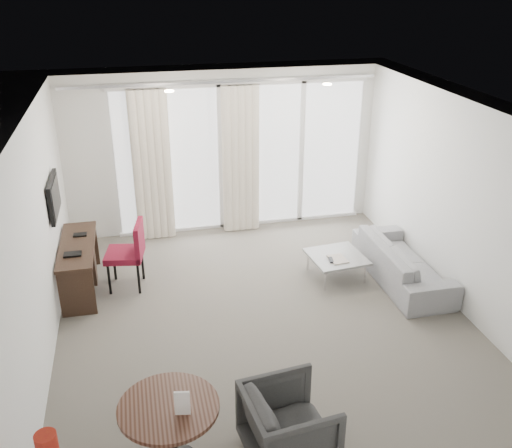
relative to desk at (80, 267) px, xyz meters
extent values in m
cube|color=#5E594F|center=(2.26, -1.40, -0.34)|extent=(5.00, 6.00, 0.00)
cube|color=white|center=(2.26, -1.40, 2.26)|extent=(5.00, 6.00, 0.00)
cube|color=silver|center=(-0.24, -1.40, 0.96)|extent=(0.00, 6.00, 2.60)
cube|color=silver|center=(4.76, -1.40, 0.96)|extent=(0.00, 6.00, 2.60)
cube|color=silver|center=(2.26, -4.40, 0.96)|extent=(5.00, 0.00, 2.60)
cylinder|color=#FFE0B2|center=(1.36, 0.20, 2.25)|extent=(0.12, 0.12, 0.02)
cylinder|color=#FFE0B2|center=(3.46, 0.20, 2.25)|extent=(0.12, 0.12, 0.02)
imported|color=#313131|center=(1.96, -3.42, 0.01)|extent=(0.84, 0.83, 0.69)
imported|color=gray|center=(4.36, -0.73, -0.06)|extent=(0.75, 1.91, 0.56)
cube|color=#4D4D50|center=(2.56, 3.10, -0.40)|extent=(5.60, 3.00, 0.12)
camera|label=1|loc=(0.84, -7.10, 3.71)|focal=40.00mm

